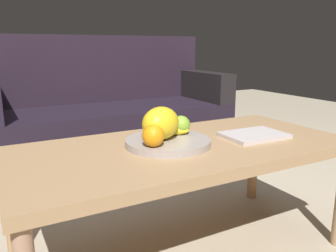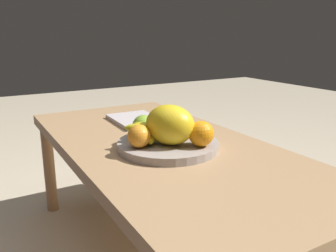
{
  "view_description": "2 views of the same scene",
  "coord_description": "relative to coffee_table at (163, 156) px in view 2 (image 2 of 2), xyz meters",
  "views": [
    {
      "loc": [
        -0.65,
        -1.07,
        0.82
      ],
      "look_at": [
        -0.06,
        0.02,
        0.53
      ],
      "focal_mm": 36.64,
      "sensor_mm": 36.0,
      "label": 1
    },
    {
      "loc": [
        -0.97,
        0.54,
        0.82
      ],
      "look_at": [
        -0.06,
        0.02,
        0.53
      ],
      "focal_mm": 37.48,
      "sensor_mm": 36.0,
      "label": 2
    }
  ],
  "objects": [
    {
      "name": "coffee_table",
      "position": [
        0.0,
        0.0,
        0.0
      ],
      "size": [
        1.29,
        0.61,
        0.46
      ],
      "color": "#A57E56",
      "rests_on": "ground_plane"
    },
    {
      "name": "fruit_bowl",
      "position": [
        -0.06,
        0.02,
        0.06
      ],
      "size": [
        0.32,
        0.32,
        0.03
      ],
      "primitive_type": "cylinder",
      "color": "#A29690",
      "rests_on": "coffee_table"
    },
    {
      "name": "melon_large_front",
      "position": [
        -0.09,
        0.02,
        0.13
      ],
      "size": [
        0.2,
        0.18,
        0.12
      ],
      "primitive_type": "ellipsoid",
      "rotation": [
        0.0,
        0.0,
        0.47
      ],
      "color": "yellow",
      "rests_on": "fruit_bowl"
    },
    {
      "name": "orange_front",
      "position": [
        -0.15,
        -0.05,
        0.11
      ],
      "size": [
        0.08,
        0.08,
        0.08
      ],
      "primitive_type": "sphere",
      "color": "orange",
      "rests_on": "fruit_bowl"
    },
    {
      "name": "orange_left",
      "position": [
        -0.07,
        0.12,
        0.11
      ],
      "size": [
        0.07,
        0.07,
        0.07
      ],
      "primitive_type": "sphere",
      "color": "orange",
      "rests_on": "fruit_bowl"
    },
    {
      "name": "apple_front",
      "position": [
        0.02,
        0.06,
        0.11
      ],
      "size": [
        0.07,
        0.07,
        0.07
      ],
      "primitive_type": "sphere",
      "color": "#7DAA30",
      "rests_on": "fruit_bowl"
    },
    {
      "name": "banana_bunch",
      "position": [
        -0.03,
        0.07,
        0.1
      ],
      "size": [
        0.18,
        0.14,
        0.06
      ],
      "color": "yellow",
      "rests_on": "fruit_bowl"
    },
    {
      "name": "magazine",
      "position": [
        0.31,
        -0.04,
        0.05
      ],
      "size": [
        0.25,
        0.19,
        0.02
      ],
      "primitive_type": "cube",
      "rotation": [
        0.0,
        0.0,
        -0.03
      ],
      "color": "beige",
      "rests_on": "coffee_table"
    }
  ]
}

